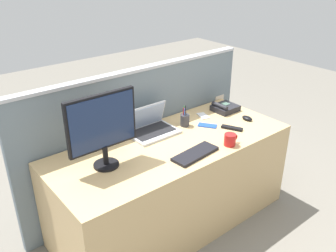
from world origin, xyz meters
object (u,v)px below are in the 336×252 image
(desktop_monitor, at_px, (102,126))
(laptop, at_px, (150,127))
(desk_phone, at_px, (225,108))
(cell_phone_blue_case, at_px, (207,126))
(keyboard_main, at_px, (195,154))
(cell_phone_white_slab, at_px, (203,116))
(coffee_mug, at_px, (230,140))
(tv_remote, at_px, (232,128))
(computer_mouse_right_hand, at_px, (247,118))
(pen_cup, at_px, (185,120))

(desktop_monitor, distance_m, laptop, 0.62)
(desktop_monitor, xyz_separation_m, desk_phone, (1.29, 0.13, -0.26))
(cell_phone_blue_case, bearing_deg, keyboard_main, -178.61)
(laptop, height_order, cell_phone_white_slab, laptop)
(keyboard_main, distance_m, coffee_mug, 0.31)
(cell_phone_blue_case, distance_m, tv_remote, 0.20)
(laptop, xyz_separation_m, cell_phone_blue_case, (0.43, -0.21, -0.04))
(desk_phone, bearing_deg, computer_mouse_right_hand, -88.63)
(cell_phone_blue_case, bearing_deg, desktop_monitor, 146.12)
(keyboard_main, xyz_separation_m, coffee_mug, (0.30, -0.05, 0.03))
(desk_phone, height_order, pen_cup, pen_cup)
(coffee_mug, bearing_deg, tv_remote, 38.73)
(computer_mouse_right_hand, height_order, cell_phone_white_slab, computer_mouse_right_hand)
(laptop, bearing_deg, desktop_monitor, -158.29)
(pen_cup, xyz_separation_m, tv_remote, (0.25, -0.29, -0.04))
(keyboard_main, height_order, coffee_mug, coffee_mug)
(cell_phone_white_slab, distance_m, coffee_mug, 0.54)
(cell_phone_white_slab, distance_m, cell_phone_blue_case, 0.19)
(keyboard_main, bearing_deg, tv_remote, 7.46)
(keyboard_main, height_order, cell_phone_blue_case, keyboard_main)
(keyboard_main, xyz_separation_m, cell_phone_blue_case, (0.40, 0.28, -0.01))
(computer_mouse_right_hand, bearing_deg, cell_phone_blue_case, 162.96)
(laptop, xyz_separation_m, pen_cup, (0.29, -0.09, 0.00))
(keyboard_main, relative_size, pen_cup, 1.99)
(desk_phone, height_order, cell_phone_blue_case, desk_phone)
(laptop, distance_m, cell_phone_white_slab, 0.54)
(desk_phone, height_order, cell_phone_white_slab, desk_phone)
(pen_cup, relative_size, cell_phone_blue_case, 1.19)
(desk_phone, bearing_deg, tv_remote, -127.95)
(computer_mouse_right_hand, distance_m, tv_remote, 0.24)
(computer_mouse_right_hand, relative_size, cell_phone_blue_case, 0.66)
(desk_phone, relative_size, computer_mouse_right_hand, 2.09)
(desktop_monitor, height_order, coffee_mug, desktop_monitor)
(keyboard_main, xyz_separation_m, pen_cup, (0.26, 0.40, 0.04))
(desktop_monitor, relative_size, cell_phone_blue_case, 3.32)
(laptop, distance_m, cell_phone_blue_case, 0.48)
(computer_mouse_right_hand, distance_m, pen_cup, 0.55)
(cell_phone_white_slab, relative_size, coffee_mug, 1.05)
(pen_cup, height_order, coffee_mug, pen_cup)
(tv_remote, bearing_deg, desk_phone, 26.22)
(laptop, height_order, cell_phone_blue_case, laptop)
(computer_mouse_right_hand, bearing_deg, laptop, 159.54)
(keyboard_main, bearing_deg, cell_phone_blue_case, 29.85)
(laptop, height_order, keyboard_main, laptop)
(laptop, distance_m, desk_phone, 0.77)
(cell_phone_blue_case, bearing_deg, computer_mouse_right_hand, -53.86)
(desk_phone, relative_size, pen_cup, 1.15)
(keyboard_main, distance_m, cell_phone_blue_case, 0.49)
(cell_phone_blue_case, relative_size, tv_remote, 0.90)
(coffee_mug, bearing_deg, pen_cup, 95.17)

